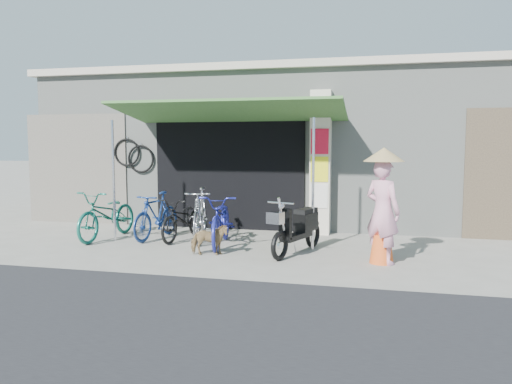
% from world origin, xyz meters
% --- Properties ---
extents(ground, '(80.00, 80.00, 0.00)m').
position_xyz_m(ground, '(0.00, 0.00, 0.00)').
color(ground, gray).
rests_on(ground, ground).
extents(road_strip, '(80.00, 6.00, 0.01)m').
position_xyz_m(road_strip, '(0.00, -4.50, 0.01)').
color(road_strip, '#29292C').
rests_on(road_strip, ground).
extents(bicycle_shop, '(12.30, 5.30, 3.66)m').
position_xyz_m(bicycle_shop, '(-0.00, 5.09, 1.83)').
color(bicycle_shop, '#969B94').
rests_on(bicycle_shop, ground).
extents(shop_pillar, '(0.42, 0.44, 3.00)m').
position_xyz_m(shop_pillar, '(0.85, 2.45, 1.50)').
color(shop_pillar, beige).
rests_on(shop_pillar, ground).
extents(awning, '(4.60, 1.88, 2.72)m').
position_xyz_m(awning, '(-0.90, 1.63, 2.51)').
color(awning, '#36642D').
rests_on(awning, ground).
extents(neighbour_left, '(2.60, 0.06, 2.60)m').
position_xyz_m(neighbour_left, '(-5.00, 2.59, 1.30)').
color(neighbour_left, '#6B665B').
rests_on(neighbour_left, ground).
extents(bike_teal, '(0.80, 1.91, 0.98)m').
position_xyz_m(bike_teal, '(-3.23, 0.89, 0.49)').
color(bike_teal, '#166755').
rests_on(bike_teal, ground).
extents(bike_blue, '(0.67, 1.61, 0.94)m').
position_xyz_m(bike_blue, '(-2.28, 1.11, 0.47)').
color(bike_blue, navy).
rests_on(bike_blue, ground).
extents(bike_black, '(0.76, 1.66, 0.84)m').
position_xyz_m(bike_black, '(-1.71, 1.14, 0.42)').
color(bike_black, black).
rests_on(bike_black, ground).
extents(bike_silver, '(0.82, 1.78, 1.03)m').
position_xyz_m(bike_silver, '(-1.37, 1.18, 0.52)').
color(bike_silver, '#B2B3B7').
rests_on(bike_silver, ground).
extents(bike_navy, '(0.94, 1.94, 0.98)m').
position_xyz_m(bike_navy, '(-0.79, 0.72, 0.49)').
color(bike_navy, navy).
rests_on(bike_navy, ground).
extents(street_dog, '(0.69, 0.43, 0.54)m').
position_xyz_m(street_dog, '(-0.76, -0.08, 0.27)').
color(street_dog, '#AD7A5C').
rests_on(street_dog, ground).
extents(moped, '(0.75, 1.64, 0.96)m').
position_xyz_m(moped, '(0.69, 0.43, 0.44)').
color(moped, black).
rests_on(moped, ground).
extents(nun, '(0.73, 0.68, 1.85)m').
position_xyz_m(nun, '(2.09, 0.03, 0.91)').
color(nun, pink).
rests_on(nun, ground).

